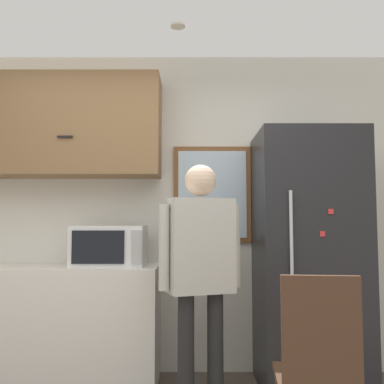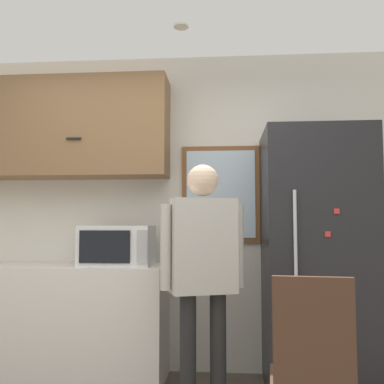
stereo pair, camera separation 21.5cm
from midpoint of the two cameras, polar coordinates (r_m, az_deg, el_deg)
name	(u,v)px [view 2 (the right image)]	position (r m, az deg, el deg)	size (l,w,h in m)	color
back_wall	(166,211)	(3.72, -1.84, -2.49)	(6.00, 0.06, 2.70)	silver
counter	(26,322)	(3.78, -19.65, -15.98)	(2.24, 0.57, 0.91)	silver
upper_cabinets	(37,129)	(3.87, -18.45, 7.95)	(2.24, 0.38, 0.83)	olive
microwave	(117,245)	(3.46, -8.17, -7.08)	(0.56, 0.38, 0.32)	white
person	(203,259)	(2.94, 3.59, -8.86)	(0.56, 0.35, 1.64)	black
refrigerator	(317,259)	(3.41, 18.04, -8.51)	(0.77, 0.73, 1.94)	#232326
chair	(312,368)	(2.37, 18.46, -21.39)	(0.45, 0.45, 0.98)	#472D1E
window	(221,194)	(3.66, 5.53, -0.28)	(0.66, 0.05, 0.82)	brown
ceiling_light	(181,26)	(3.35, 0.50, 21.25)	(0.11, 0.11, 0.01)	white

